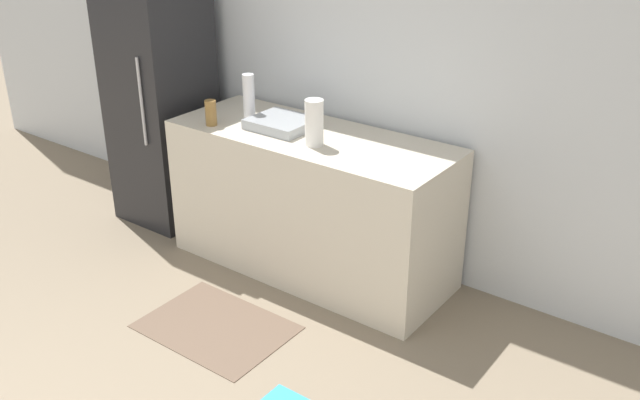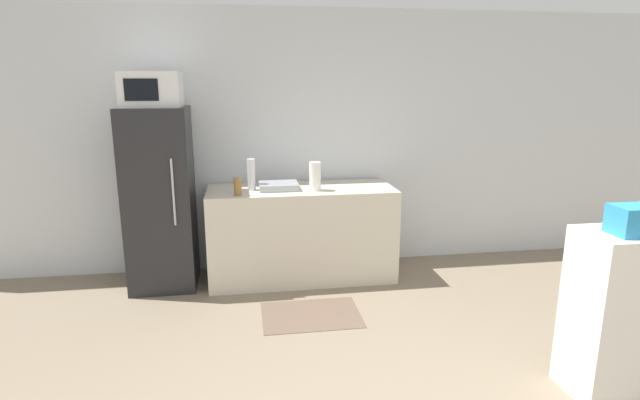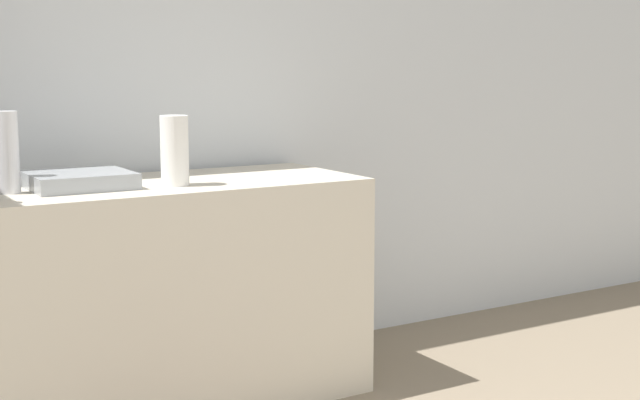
# 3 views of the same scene
# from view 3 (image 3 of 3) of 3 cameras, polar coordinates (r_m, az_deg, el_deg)

# --- Properties ---
(wall_back) EXTENTS (8.00, 0.06, 2.60)m
(wall_back) POSITION_cam_3_polar(r_m,az_deg,el_deg) (3.89, -13.49, 7.53)
(wall_back) COLOR silver
(wall_back) RESTS_ON ground_plane
(counter) EXTENTS (1.78, 0.69, 0.90)m
(counter) POSITION_cam_3_polar(r_m,az_deg,el_deg) (3.61, -11.55, -6.11)
(counter) COLOR beige
(counter) RESTS_ON ground_plane
(sink_basin) EXTENTS (0.37, 0.33, 0.06)m
(sink_basin) POSITION_cam_3_polar(r_m,az_deg,el_deg) (3.44, -15.12, 1.23)
(sink_basin) COLOR #9EA3A8
(sink_basin) RESTS_ON counter
(bottle_tall) EXTENTS (0.07, 0.07, 0.29)m
(bottle_tall) POSITION_cam_3_polar(r_m,az_deg,el_deg) (3.36, -19.31, 2.89)
(bottle_tall) COLOR silver
(bottle_tall) RESTS_ON counter
(paper_towel_roll) EXTENTS (0.11, 0.11, 0.27)m
(paper_towel_roll) POSITION_cam_3_polar(r_m,az_deg,el_deg) (3.43, -9.29, 3.13)
(paper_towel_roll) COLOR white
(paper_towel_roll) RESTS_ON counter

